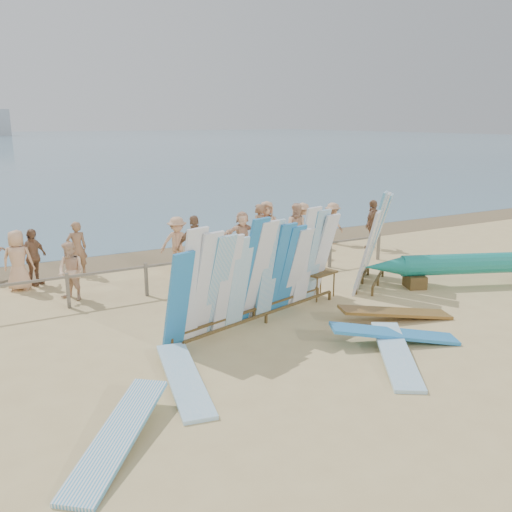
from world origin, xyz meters
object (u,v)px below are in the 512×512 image
side_surfboard_rack (372,243)px  beachgoer_1 (77,248)px  vendor_table (319,284)px  beachgoer_4 (196,247)px  outrigger_canoe (476,265)px  beach_chair_left (201,268)px  main_surfboard_rack (260,274)px  beachgoer_9 (303,225)px  stroller (287,252)px  flat_board_e (119,447)px  beachgoer_7 (258,231)px  beachgoer_extra_1 (33,257)px  beachgoer_8 (298,229)px  flat_board_a (184,384)px  beachgoer_5 (242,234)px  flat_board_b (395,360)px  flat_board_d (394,343)px  beachgoer_extra_0 (332,223)px  beachgoer_3 (177,243)px  beachgoer_10 (373,224)px  beachgoer_0 (18,260)px  beachgoer_2 (71,271)px  beach_chair_right (224,269)px  beachgoer_6 (267,228)px  flat_board_c (395,320)px

side_surfboard_rack → beachgoer_1: side_surfboard_rack is taller
vendor_table → beachgoer_4: bearing=106.9°
outrigger_canoe → beach_chair_left: outrigger_canoe is taller
main_surfboard_rack → beachgoer_9: main_surfboard_rack is taller
stroller → flat_board_e: bearing=-133.6°
beachgoer_7 → beachgoer_extra_1: (-7.13, 0.22, -0.10)m
stroller → beachgoer_8: beachgoer_8 is taller
flat_board_a → beachgoer_5: bearing=66.3°
vendor_table → flat_board_b: bearing=-119.3°
flat_board_d → flat_board_e: bearing=122.7°
outrigger_canoe → beachgoer_extra_1: bearing=172.6°
beachgoer_extra_0 → beachgoer_5: (-3.92, -0.18, 0.00)m
main_surfboard_rack → beachgoer_3: size_ratio=3.07×
beachgoer_7 → outrigger_canoe: bearing=83.6°
flat_board_a → beachgoer_3: (2.72, 7.40, 0.82)m
outrigger_canoe → beachgoer_extra_0: beachgoer_extra_0 is taller
beachgoer_10 → beachgoer_1: beachgoer_10 is taller
beachgoer_4 → beachgoer_0: size_ratio=1.12×
outrigger_canoe → flat_board_e: 11.36m
side_surfboard_rack → beachgoer_5: side_surfboard_rack is taller
beachgoer_1 → beachgoer_5: bearing=174.1°
flat_board_d → beachgoer_0: size_ratio=1.61×
beachgoer_9 → stroller: bearing=160.7°
beachgoer_0 → beachgoer_9: (9.78, 0.73, -0.03)m
beachgoer_4 → flat_board_a: bearing=72.2°
main_surfboard_rack → beachgoer_4: (0.09, 4.04, -0.20)m
vendor_table → stroller: 3.38m
main_surfboard_rack → beachgoer_extra_0: main_surfboard_rack is taller
outrigger_canoe → beachgoer_2: bearing=179.6°
beach_chair_left → beachgoer_7: bearing=47.0°
beachgoer_1 → stroller: bearing=159.5°
beachgoer_10 → beachgoer_5: 4.85m
side_surfboard_rack → beachgoer_4: size_ratio=1.45×
beach_chair_right → beachgoer_7: bearing=-0.6°
beach_chair_right → beachgoer_8: 3.67m
beachgoer_extra_1 → beachgoer_2: bearing=-109.0°
beachgoer_0 → beachgoer_5: (7.11, 0.39, -0.06)m
flat_board_b → beach_chair_left: bearing=129.4°
beach_chair_left → beachgoer_3: size_ratio=0.49×
beachgoer_7 → beachgoer_4: bearing=-14.4°
main_surfboard_rack → beachgoer_8: 6.59m
main_surfboard_rack → beachgoer_1: (-2.89, 6.11, -0.32)m
beachgoer_9 → beachgoer_3: 5.20m
main_surfboard_rack → outrigger_canoe: main_surfboard_rack is taller
beachgoer_9 → beachgoer_6: beachgoer_6 is taller
beachgoer_9 → beachgoer_2: bearing=129.3°
beachgoer_0 → beachgoer_8: 8.91m
outrigger_canoe → beachgoer_6: bearing=140.8°
beach_chair_left → beach_chair_right: 0.70m
flat_board_c → beachgoer_7: size_ratio=1.48×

